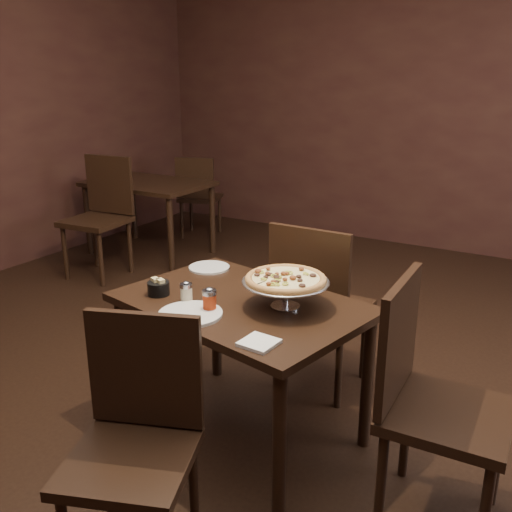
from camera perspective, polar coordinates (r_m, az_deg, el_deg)
The scene contains 16 objects.
room at distance 2.46m, azimuth -0.96°, elevation 11.95°, with size 6.04×7.04×2.84m.
dining_table at distance 2.60m, azimuth -1.52°, elevation -6.34°, with size 1.21×0.93×0.68m.
background_table at distance 5.45m, azimuth -10.69°, elevation 6.36°, with size 1.11×0.74×0.69m.
pizza_stand at distance 2.45m, azimuth 2.99°, elevation -2.36°, with size 0.38×0.38×0.16m.
parmesan_shaker at distance 2.55m, azimuth -6.98°, elevation -3.62°, with size 0.06×0.06×0.10m.
pepper_flake_shaker at distance 2.44m, azimuth -4.67°, elevation -4.41°, with size 0.06×0.06×0.11m.
packet_caddy at distance 2.66m, azimuth -9.73°, elevation -3.15°, with size 0.10×0.10×0.08m.
napkin_stack at distance 2.17m, azimuth 0.30°, elevation -8.67°, with size 0.13×0.13×0.01m, color white.
plate_left at distance 2.99m, azimuth -4.71°, elevation -1.15°, with size 0.21×0.21×0.01m, color silver.
plate_near at distance 2.43m, azimuth -6.58°, elevation -5.78°, with size 0.27×0.27×0.01m, color silver.
serving_spatula at distance 2.41m, azimuth 1.03°, elevation -2.76°, with size 0.15×0.15×0.03m.
chair_far at distance 3.01m, azimuth 6.20°, elevation -4.59°, with size 0.44×0.44×0.94m.
chair_near at distance 2.08m, azimuth -11.89°, elevation -17.01°, with size 0.53×0.53×0.88m.
chair_side at distance 2.26m, azimuth 16.83°, elevation -13.11°, with size 0.46×0.46×0.95m.
bg_chair_far at distance 5.97m, azimuth -5.78°, elevation 6.22°, with size 0.51×0.51×0.85m.
bg_chair_near at distance 4.98m, azimuth -15.22°, elevation 4.31°, with size 0.51×0.51×1.00m.
Camera 1 is at (1.35, -2.06, 1.65)m, focal length 40.00 mm.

